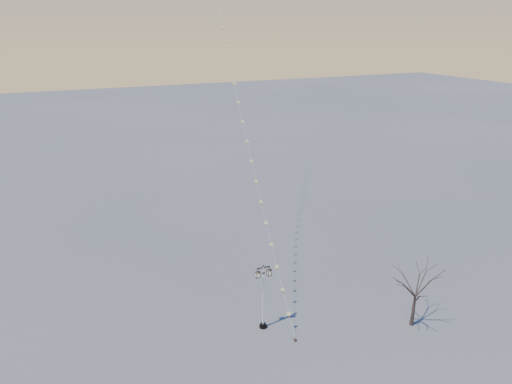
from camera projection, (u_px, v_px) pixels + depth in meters
ground at (301, 344)px, 31.77m from camera, size 300.00×300.00×0.00m
street_lamp at (263, 294)px, 32.57m from camera, size 1.31×0.57×5.15m
bare_tree at (416, 287)px, 32.72m from camera, size 2.77×2.77×4.59m
kite_train at (230, 38)px, 40.95m from camera, size 4.91×35.14×39.77m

